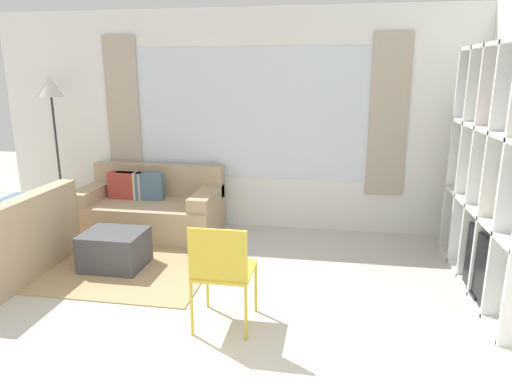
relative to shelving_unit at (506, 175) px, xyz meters
The scene contains 8 objects.
wall_back 2.93m from the shelving_unit, 149.98° to the left, with size 6.62×0.11×2.70m.
area_rug 4.15m from the shelving_unit, behind, with size 2.67×1.72×0.01m, color tan.
shelving_unit is the anchor object (origin of this frame).
couch_main 3.91m from the shelving_unit, 165.38° to the left, with size 1.71×0.91×0.81m.
couch_side 4.75m from the shelving_unit, behind, with size 0.91×1.46×0.81m.
ottoman 3.76m from the shelving_unit, behind, with size 0.60×0.51×0.38m.
floor_lamp 5.18m from the shelving_unit, 167.11° to the left, with size 0.31×0.31×1.91m.
folding_chair 2.59m from the shelving_unit, 154.68° to the right, with size 0.44×0.46×0.86m.
Camera 1 is at (1.03, -2.29, 1.94)m, focal length 32.00 mm.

